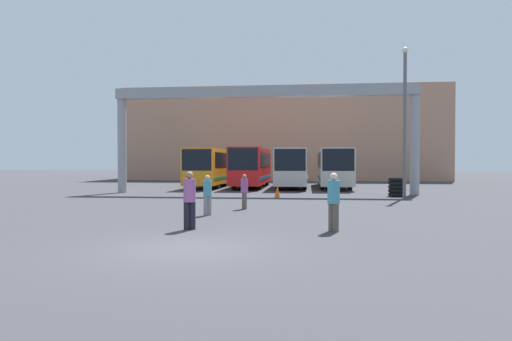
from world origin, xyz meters
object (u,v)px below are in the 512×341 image
(traffic_cone, at_px, (277,192))
(pedestrian_near_left, at_px, (334,200))
(bus_slot_0, at_px, (213,165))
(bus_slot_3, at_px, (334,166))
(pedestrian_near_right, at_px, (244,191))
(tire_stack, at_px, (397,187))
(pedestrian_mid_right, at_px, (190,199))
(bus_slot_1, at_px, (252,165))
(bus_slot_2, at_px, (292,166))
(lamp_post, at_px, (405,117))
(pedestrian_far_center, at_px, (207,194))

(traffic_cone, bearing_deg, pedestrian_near_left, -78.81)
(bus_slot_0, distance_m, bus_slot_3, 10.33)
(pedestrian_near_right, height_order, tire_stack, pedestrian_near_right)
(bus_slot_3, xyz_separation_m, tire_stack, (3.33, -9.56, -1.24))
(pedestrian_near_right, distance_m, tire_stack, 11.97)
(pedestrian_mid_right, bearing_deg, bus_slot_1, 69.39)
(bus_slot_1, relative_size, pedestrian_mid_right, 5.76)
(pedestrian_near_left, xyz_separation_m, tire_stack, (4.70, 14.86, -0.36))
(pedestrian_mid_right, bearing_deg, pedestrian_near_left, -21.47)
(bus_slot_0, relative_size, bus_slot_1, 1.13)
(bus_slot_0, bearing_deg, bus_slot_2, -6.09)
(pedestrian_near_right, bearing_deg, bus_slot_3, 137.15)
(pedestrian_near_left, height_order, pedestrian_mid_right, pedestrian_mid_right)
(pedestrian_near_left, relative_size, lamp_post, 0.20)
(pedestrian_mid_right, xyz_separation_m, lamp_post, (9.41, 13.61, 3.83))
(pedestrian_near_left, bearing_deg, bus_slot_2, -38.27)
(bus_slot_2, bearing_deg, tire_stack, -53.41)
(pedestrian_far_center, bearing_deg, bus_slot_2, -130.12)
(lamp_post, bearing_deg, pedestrian_mid_right, -124.65)
(pedestrian_near_right, height_order, pedestrian_far_center, pedestrian_far_center)
(bus_slot_3, height_order, traffic_cone, bus_slot_3)
(pedestrian_far_center, bearing_deg, pedestrian_near_right, -146.32)
(traffic_cone, bearing_deg, lamp_post, 2.39)
(pedestrian_near_right, bearing_deg, pedestrian_near_left, 2.84)
(pedestrian_near_right, distance_m, pedestrian_mid_right, 6.47)
(bus_slot_1, bearing_deg, pedestrian_mid_right, -87.66)
(bus_slot_3, relative_size, pedestrian_near_left, 6.35)
(pedestrian_mid_right, relative_size, tire_stack, 1.54)
(tire_stack, bearing_deg, pedestrian_near_right, -134.34)
(bus_slot_2, bearing_deg, pedestrian_far_center, -97.68)
(pedestrian_near_left, bearing_deg, traffic_cone, -32.00)
(bus_slot_3, relative_size, pedestrian_mid_right, 6.22)
(bus_slot_0, relative_size, pedestrian_near_right, 7.63)
(bus_slot_1, bearing_deg, pedestrian_near_right, -84.04)
(bus_slot_0, height_order, bus_slot_3, bus_slot_0)
(pedestrian_near_left, xyz_separation_m, pedestrian_near_right, (-3.66, 6.30, -0.12))
(bus_slot_1, distance_m, bus_slot_3, 6.90)
(pedestrian_near_right, xyz_separation_m, lamp_post, (8.55, 7.20, 3.98))
(traffic_cone, bearing_deg, bus_slot_3, 70.47)
(pedestrian_far_center, xyz_separation_m, traffic_cone, (2.19, 9.46, -0.50))
(bus_slot_3, distance_m, pedestrian_near_right, 18.84)
(pedestrian_near_left, height_order, lamp_post, lamp_post)
(pedestrian_mid_right, relative_size, lamp_post, 0.21)
(pedestrian_mid_right, height_order, lamp_post, lamp_post)
(traffic_cone, height_order, tire_stack, tire_stack)
(bus_slot_2, xyz_separation_m, bus_slot_3, (3.44, 0.44, 0.01))
(pedestrian_far_center, xyz_separation_m, tire_stack, (9.50, 11.13, -0.26))
(pedestrian_far_center, height_order, tire_stack, pedestrian_far_center)
(bus_slot_3, height_order, pedestrian_near_left, bus_slot_3)
(tire_stack, bearing_deg, pedestrian_far_center, -130.49)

